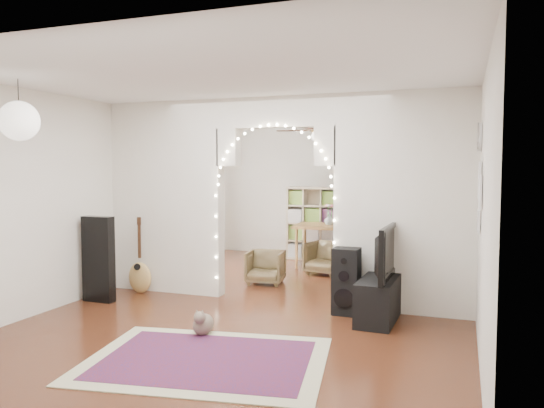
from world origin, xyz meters
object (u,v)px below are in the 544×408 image
(bookcase, at_px, (322,223))
(media_console, at_px, (379,299))
(dining_chair_right, at_px, (265,267))
(dining_table, at_px, (329,229))
(dining_chair_left, at_px, (325,258))
(floor_speaker, at_px, (346,281))
(acoustic_guitar, at_px, (140,265))

(bookcase, bearing_deg, media_console, -67.52)
(media_console, height_order, dining_chair_right, dining_chair_right)
(media_console, distance_m, dining_table, 3.35)
(dining_table, xyz_separation_m, dining_chair_left, (0.10, -0.64, -0.41))
(bookcase, bearing_deg, dining_table, -67.34)
(dining_table, relative_size, dining_chair_right, 2.21)
(bookcase, xyz_separation_m, dining_chair_left, (0.40, -1.32, -0.43))
(floor_speaker, distance_m, dining_table, 3.08)
(dining_chair_right, bearing_deg, dining_chair_left, 48.30)
(bookcase, xyz_separation_m, dining_chair_right, (-0.29, -2.34, -0.45))
(acoustic_guitar, distance_m, dining_chair_left, 3.08)
(dining_table, distance_m, dining_chair_right, 1.82)
(acoustic_guitar, relative_size, dining_chair_left, 1.54)
(dining_table, height_order, dining_chair_right, dining_table)
(acoustic_guitar, xyz_separation_m, dining_table, (2.05, 2.84, 0.28))
(dining_table, bearing_deg, dining_chair_left, -84.53)
(dining_chair_right, bearing_deg, floor_speaker, -47.50)
(acoustic_guitar, relative_size, media_console, 0.92)
(dining_table, bearing_deg, acoustic_guitar, -128.97)
(media_console, distance_m, dining_chair_left, 2.70)
(acoustic_guitar, relative_size, dining_chair_right, 1.63)
(media_console, distance_m, bookcase, 4.08)
(bookcase, bearing_deg, dining_chair_right, -98.39)
(dining_chair_left, xyz_separation_m, dining_chair_right, (-0.69, -1.03, -0.01))
(acoustic_guitar, height_order, bookcase, bookcase)
(acoustic_guitar, bearing_deg, dining_chair_left, 21.66)
(bookcase, relative_size, dining_chair_left, 2.36)
(media_console, xyz_separation_m, bookcase, (-1.64, 3.71, 0.45))
(dining_chair_right, bearing_deg, acoustic_guitar, -149.30)
(floor_speaker, bearing_deg, acoustic_guitar, 179.32)
(dining_table, distance_m, dining_chair_left, 0.77)
(acoustic_guitar, bearing_deg, bookcase, 39.55)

